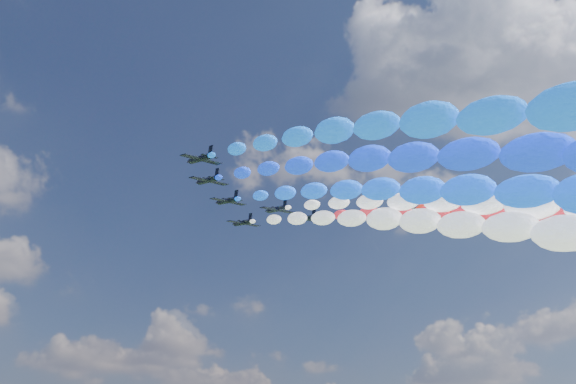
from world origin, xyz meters
TOP-DOWN VIEW (x-y plane):
  - jet_0 at (-27.15, -6.93)m, footprint 8.46×11.35m
  - trail_0 at (-27.15, -71.52)m, footprint 6.67×126.86m
  - jet_1 at (-20.54, 2.47)m, footprint 8.12×11.10m
  - trail_1 at (-20.54, -62.12)m, footprint 6.67×126.86m
  - jet_2 at (-10.97, 11.44)m, footprint 8.12×11.10m
  - trail_2 at (-10.97, -53.15)m, footprint 6.67×126.86m
  - jet_3 at (1.17, 10.34)m, footprint 8.66×11.49m
  - trail_3 at (1.17, -54.25)m, footprint 6.67×126.86m
  - jet_4 at (-0.05, 23.37)m, footprint 8.46×11.34m
  - trail_4 at (-0.05, -41.22)m, footprint 6.67×126.86m
  - jet_5 at (10.43, 12.37)m, footprint 8.57×11.43m
  - trail_5 at (10.43, -52.22)m, footprint 6.67×126.86m
  - jet_6 at (18.61, 3.63)m, footprint 8.33×11.25m
  - jet_7 at (28.41, -7.44)m, footprint 8.44×11.33m

SIDE VIEW (x-z plane):
  - trail_0 at x=-27.15m, z-range 53.53..97.07m
  - trail_1 at x=-20.54m, z-range 53.53..97.07m
  - trail_2 at x=-10.97m, z-range 53.53..97.07m
  - trail_3 at x=1.17m, z-range 53.53..97.07m
  - trail_4 at x=-0.05m, z-range 53.53..97.07m
  - trail_5 at x=10.43m, z-range 53.53..97.07m
  - jet_0 at x=-27.15m, z-range 92.42..96.76m
  - jet_1 at x=-20.54m, z-range 92.42..96.76m
  - jet_2 at x=-10.97m, z-range 92.42..96.76m
  - jet_3 at x=1.17m, z-range 92.42..96.76m
  - jet_4 at x=-0.05m, z-range 92.42..96.76m
  - jet_5 at x=10.43m, z-range 92.42..96.76m
  - jet_6 at x=18.61m, z-range 92.42..96.76m
  - jet_7 at x=28.41m, z-range 92.42..96.76m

